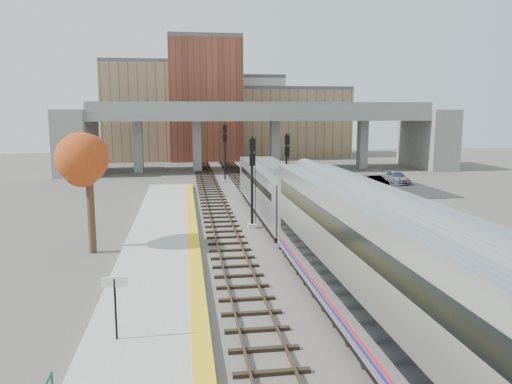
{
  "coord_description": "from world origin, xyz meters",
  "views": [
    {
      "loc": [
        -5.79,
        -24.89,
        8.24
      ],
      "look_at": [
        -0.72,
        10.25,
        2.5
      ],
      "focal_mm": 35.0,
      "sensor_mm": 36.0,
      "label": 1
    }
  ],
  "objects": [
    {
      "name": "tree",
      "position": [
        -11.25,
        4.69,
        5.17
      ],
      "size": [
        3.6,
        3.6,
        6.97
      ],
      "color": "#382619",
      "rests_on": "ground"
    },
    {
      "name": "coach",
      "position": [
        1.0,
        -9.53,
        2.8
      ],
      "size": [
        3.03,
        25.0,
        5.0
      ],
      "color": "#A8AAB2",
      "rests_on": "ground"
    },
    {
      "name": "car_b",
      "position": [
        15.44,
        27.69,
        0.58
      ],
      "size": [
        1.72,
        3.45,
        1.09
      ],
      "primitive_type": "imported",
      "rotation": [
        0.0,
        0.0,
        0.18
      ],
      "color": "#99999E",
      "rests_on": "parking_lot"
    },
    {
      "name": "station_sign",
      "position": [
        -8.28,
        -7.92,
        1.98
      ],
      "size": [
        0.9,
        0.08,
        2.27
      ],
      "rotation": [
        0.0,
        0.0,
        -0.03
      ],
      "color": "black",
      "rests_on": "platform"
    },
    {
      "name": "ground",
      "position": [
        0.0,
        0.0,
        0.0
      ],
      "size": [
        160.0,
        160.0,
        0.0
      ],
      "primitive_type": "plane",
      "color": "#47423D",
      "rests_on": "ground"
    },
    {
      "name": "car_c",
      "position": [
        18.47,
        29.34,
        0.7
      ],
      "size": [
        1.98,
        4.58,
        1.31
      ],
      "primitive_type": "imported",
      "rotation": [
        0.0,
        0.0,
        0.03
      ],
      "color": "#99999E",
      "rests_on": "parking_lot"
    },
    {
      "name": "overpass",
      "position": [
        4.92,
        45.0,
        5.81
      ],
      "size": [
        54.0,
        12.0,
        9.5
      ],
      "color": "slate",
      "rests_on": "ground"
    },
    {
      "name": "yellow_strip",
      "position": [
        -5.35,
        0.0,
        0.35
      ],
      "size": [
        0.7,
        60.0,
        0.01
      ],
      "primitive_type": "cube",
      "color": "yellow",
      "rests_on": "platform"
    },
    {
      "name": "signal_mast_mid",
      "position": [
        3.0,
        17.42,
        3.03
      ],
      "size": [
        0.6,
        0.64,
        6.38
      ],
      "color": "#9E9E99",
      "rests_on": "ground"
    },
    {
      "name": "signal_mast_near",
      "position": [
        -1.1,
        9.52,
        3.13
      ],
      "size": [
        0.6,
        0.64,
        6.52
      ],
      "color": "#9E9E99",
      "rests_on": "ground"
    },
    {
      "name": "platform",
      "position": [
        -7.25,
        0.0,
        0.17
      ],
      "size": [
        4.5,
        60.0,
        0.35
      ],
      "primitive_type": "cube",
      "color": "#9E9E99",
      "rests_on": "ground"
    },
    {
      "name": "buildings_far",
      "position": [
        1.26,
        66.57,
        7.88
      ],
      "size": [
        43.0,
        21.0,
        20.6
      ],
      "color": "#957856",
      "rests_on": "ground"
    },
    {
      "name": "locomotive",
      "position": [
        1.0,
        13.08,
        2.28
      ],
      "size": [
        3.02,
        19.05,
        4.1
      ],
      "color": "#A8AAB2",
      "rests_on": "ground"
    },
    {
      "name": "tracks",
      "position": [
        0.93,
        12.5,
        0.08
      ],
      "size": [
        10.7,
        95.0,
        0.25
      ],
      "color": "black",
      "rests_on": "ground"
    },
    {
      "name": "car_a",
      "position": [
        12.0,
        25.28,
        0.67
      ],
      "size": [
        2.05,
        3.9,
        1.26
      ],
      "primitive_type": "imported",
      "rotation": [
        0.0,
        0.0,
        -0.16
      ],
      "color": "#99999E",
      "rests_on": "parking_lot"
    },
    {
      "name": "parking_lot",
      "position": [
        14.0,
        28.0,
        0.02
      ],
      "size": [
        14.0,
        18.0,
        0.04
      ],
      "primitive_type": "cube",
      "color": "black",
      "rests_on": "ground"
    },
    {
      "name": "signal_mast_far",
      "position": [
        -1.1,
        32.96,
        3.37
      ],
      "size": [
        0.6,
        0.64,
        6.87
      ],
      "color": "#9E9E99",
      "rests_on": "ground"
    }
  ]
}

